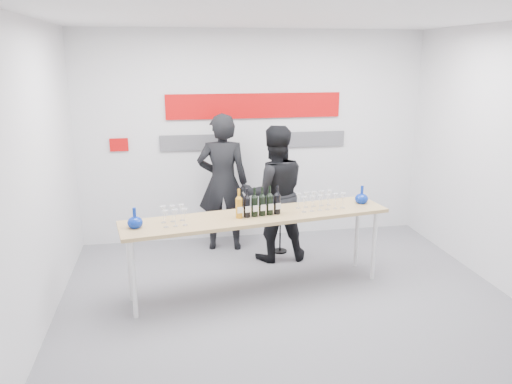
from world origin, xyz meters
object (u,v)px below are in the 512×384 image
(tasting_table, at_px, (258,221))
(presenter_left, at_px, (223,183))
(presenter_right, at_px, (274,194))
(mic_stand, at_px, (280,217))

(tasting_table, relative_size, presenter_left, 1.62)
(presenter_right, distance_m, mic_stand, 0.45)
(tasting_table, distance_m, presenter_right, 0.96)
(presenter_left, xyz_separation_m, mic_stand, (0.75, -0.30, -0.44))
(presenter_left, bearing_deg, tasting_table, 108.62)
(tasting_table, xyz_separation_m, mic_stand, (0.51, 1.06, -0.33))
(tasting_table, height_order, mic_stand, mic_stand)
(presenter_right, bearing_deg, presenter_left, -38.20)
(tasting_table, relative_size, mic_stand, 1.85)
(presenter_left, height_order, mic_stand, presenter_left)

